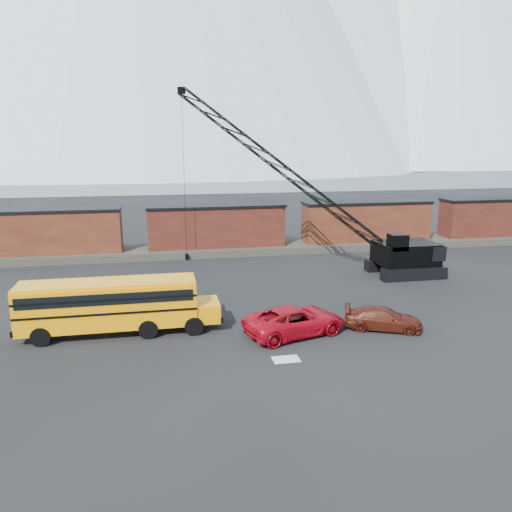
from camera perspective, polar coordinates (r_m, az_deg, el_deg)
The scene contains 11 objects.
ground at distance 29.91m, azimuth 0.57°, elevation -8.67°, with size 160.00×160.00×0.00m, color black.
gravel_berm at distance 50.68m, azimuth -4.49°, elevation 0.77°, with size 120.00×5.00×0.70m, color #444038.
boxcar_west_near at distance 50.96m, azimuth -22.72°, elevation 2.63°, with size 13.70×3.10×4.17m.
boxcar_mid at distance 50.23m, azimuth -4.54°, elevation 3.46°, with size 13.70×3.10×4.17m.
boxcar_east_near at distance 54.41m, azimuth 12.48°, elevation 3.93°, with size 13.70×3.10×4.17m.
boxcar_east_far at distance 62.53m, azimuth 26.09°, elevation 4.06°, with size 13.70×3.10×4.17m.
snow_patch at distance 26.43m, azimuth 3.45°, elevation -11.70°, with size 1.40×0.90×0.02m, color silver.
school_bus at distance 30.24m, azimuth -15.82°, elevation -5.33°, with size 11.65×2.65×3.19m.
red_pickup at distance 29.37m, azimuth 4.48°, elevation -7.37°, with size 2.80×6.07×1.69m, color #AD0817.
maroon_suv at distance 31.07m, azimuth 14.33°, elevation -6.93°, with size 1.87×4.59×1.33m, color #49170D.
crawler_crane at distance 43.45m, azimuth 2.85°, elevation 10.07°, with size 21.04×11.43×15.90m.
Camera 1 is at (-5.67, -27.22, 11.04)m, focal length 35.00 mm.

